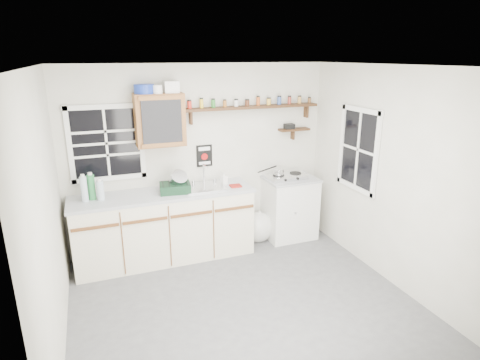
{
  "coord_description": "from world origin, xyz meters",
  "views": [
    {
      "loc": [
        -1.38,
        -3.55,
        2.59
      ],
      "look_at": [
        0.18,
        0.55,
        1.22
      ],
      "focal_mm": 30.0,
      "sensor_mm": 36.0,
      "label": 1
    }
  ],
  "objects_px": {
    "right_cabinet": "(290,207)",
    "spice_shelf": "(252,106)",
    "main_cabinet": "(165,226)",
    "hotplate": "(287,176)",
    "upper_cabinet": "(160,120)",
    "dish_rack": "(176,185)"
  },
  "relations": [
    {
      "from": "main_cabinet",
      "to": "upper_cabinet",
      "type": "bearing_deg",
      "value": 76.32
    },
    {
      "from": "right_cabinet",
      "to": "dish_rack",
      "type": "relative_size",
      "value": 2.19
    },
    {
      "from": "spice_shelf",
      "to": "dish_rack",
      "type": "xyz_separation_m",
      "value": [
        -1.14,
        -0.24,
        -0.92
      ]
    },
    {
      "from": "spice_shelf",
      "to": "dish_rack",
      "type": "height_order",
      "value": "spice_shelf"
    },
    {
      "from": "right_cabinet",
      "to": "hotplate",
      "type": "relative_size",
      "value": 1.67
    },
    {
      "from": "right_cabinet",
      "to": "hotplate",
      "type": "height_order",
      "value": "hotplate"
    },
    {
      "from": "right_cabinet",
      "to": "spice_shelf",
      "type": "xyz_separation_m",
      "value": [
        -0.53,
        0.19,
        1.47
      ]
    },
    {
      "from": "right_cabinet",
      "to": "hotplate",
      "type": "xyz_separation_m",
      "value": [
        -0.07,
        -0.02,
        0.49
      ]
    },
    {
      "from": "main_cabinet",
      "to": "dish_rack",
      "type": "distance_m",
      "value": 0.58
    },
    {
      "from": "main_cabinet",
      "to": "right_cabinet",
      "type": "bearing_deg",
      "value": 0.79
    },
    {
      "from": "hotplate",
      "to": "main_cabinet",
      "type": "bearing_deg",
      "value": 178.82
    },
    {
      "from": "right_cabinet",
      "to": "spice_shelf",
      "type": "relative_size",
      "value": 0.48
    },
    {
      "from": "spice_shelf",
      "to": "dish_rack",
      "type": "relative_size",
      "value": 4.59
    },
    {
      "from": "upper_cabinet",
      "to": "spice_shelf",
      "type": "bearing_deg",
      "value": 3.12
    },
    {
      "from": "main_cabinet",
      "to": "hotplate",
      "type": "xyz_separation_m",
      "value": [
        1.76,
        0.01,
        0.48
      ]
    },
    {
      "from": "main_cabinet",
      "to": "upper_cabinet",
      "type": "xyz_separation_m",
      "value": [
        0.03,
        0.14,
        1.36
      ]
    },
    {
      "from": "spice_shelf",
      "to": "hotplate",
      "type": "bearing_deg",
      "value": -24.33
    },
    {
      "from": "upper_cabinet",
      "to": "dish_rack",
      "type": "bearing_deg",
      "value": -53.89
    },
    {
      "from": "main_cabinet",
      "to": "hotplate",
      "type": "bearing_deg",
      "value": 0.18
    },
    {
      "from": "upper_cabinet",
      "to": "main_cabinet",
      "type": "bearing_deg",
      "value": -103.68
    },
    {
      "from": "hotplate",
      "to": "upper_cabinet",
      "type": "bearing_deg",
      "value": 174.07
    },
    {
      "from": "right_cabinet",
      "to": "upper_cabinet",
      "type": "bearing_deg",
      "value": 176.24
    }
  ]
}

